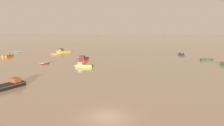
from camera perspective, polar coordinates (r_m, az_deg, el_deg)
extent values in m
plane|color=tan|center=(22.60, -1.41, -14.76)|extent=(800.00, 800.00, 0.00)
cube|color=gold|center=(51.95, -7.67, -0.91)|extent=(4.19, 2.03, 0.80)
cone|color=gold|center=(52.54, -9.90, -0.85)|extent=(1.40, 1.71, 1.60)
cube|color=silver|center=(51.91, -7.72, -0.58)|extent=(4.28, 2.07, 0.09)
cube|color=silver|center=(52.09, -8.71, -0.12)|extent=(1.08, 1.34, 0.62)
cube|color=#384751|center=(52.22, -9.23, -0.06)|extent=(0.33, 1.23, 0.49)
cube|color=black|center=(51.44, -5.54, -0.83)|extent=(0.28, 0.34, 0.57)
ellipsoid|color=red|center=(59.51, -18.01, -0.07)|extent=(1.52, 3.82, 0.59)
cube|color=silver|center=(59.47, -18.02, 0.17)|extent=(1.48, 3.52, 0.08)
cube|color=silver|center=(59.49, -18.02, 0.08)|extent=(1.17, 0.31, 0.06)
cube|color=gold|center=(88.12, -13.27, 3.06)|extent=(4.40, 6.14, 1.12)
cone|color=gold|center=(86.22, -14.76, 2.88)|extent=(2.76, 2.51, 2.24)
cube|color=#33383F|center=(88.04, -13.32, 3.33)|extent=(4.50, 6.28, 0.12)
cube|color=#33383F|center=(87.15, -13.97, 3.63)|extent=(2.16, 1.95, 0.87)
cube|color=#384751|center=(86.71, -14.32, 3.63)|extent=(1.68, 0.95, 0.69)
cube|color=black|center=(89.93, -11.94, 3.33)|extent=(0.55, 0.50, 0.79)
cube|color=black|center=(37.01, -26.51, -5.82)|extent=(3.18, 5.02, 0.92)
cone|color=black|center=(38.38, -23.51, -5.11)|extent=(2.18, 1.92, 1.84)
cube|color=brown|center=(36.96, -26.48, -5.29)|extent=(3.25, 5.13, 0.10)
cube|color=brown|center=(37.44, -25.19, -4.28)|extent=(1.71, 1.49, 0.71)
cube|color=#384751|center=(37.74, -24.51, -4.05)|extent=(1.41, 0.64, 0.57)
ellipsoid|color=#197084|center=(94.36, -25.07, 2.73)|extent=(3.14, 2.58, 0.48)
cube|color=silver|center=(94.34, -25.08, 2.85)|extent=(2.92, 2.42, 0.06)
cube|color=silver|center=(94.34, -25.08, 2.81)|extent=(0.69, 0.89, 0.05)
cube|color=red|center=(64.25, -7.95, 1.03)|extent=(2.36, 5.11, 0.98)
cone|color=red|center=(61.79, -8.66, 0.70)|extent=(2.06, 1.67, 1.97)
cube|color=black|center=(64.15, -7.97, 1.35)|extent=(2.41, 5.22, 0.11)
cube|color=black|center=(63.01, -8.28, 1.67)|extent=(1.62, 1.29, 0.76)
cube|color=#384751|center=(62.43, -8.45, 1.65)|extent=(1.51, 0.36, 0.61)
cube|color=black|center=(66.54, -7.33, 1.45)|extent=(0.41, 0.33, 0.70)
cube|color=black|center=(62.66, 28.41, -0.06)|extent=(0.47, 0.45, 0.66)
ellipsoid|color=#23602D|center=(69.02, 24.79, 0.75)|extent=(4.33, 2.14, 0.65)
cube|color=#33383F|center=(68.98, 24.80, 0.98)|extent=(4.00, 2.05, 0.09)
cube|color=#33383F|center=(69.00, 24.80, 0.90)|extent=(0.49, 1.30, 0.07)
ellipsoid|color=orange|center=(80.93, -15.65, 2.34)|extent=(3.62, 2.00, 0.54)
cube|color=silver|center=(80.90, -15.65, 2.50)|extent=(3.35, 1.90, 0.07)
cube|color=silver|center=(80.91, -15.65, 2.45)|extent=(0.47, 1.08, 0.05)
cube|color=black|center=(79.38, 18.71, 2.14)|extent=(1.90, 4.32, 0.84)
cone|color=black|center=(81.59, 18.59, 2.32)|extent=(1.72, 1.38, 1.68)
cube|color=brown|center=(79.39, 18.72, 2.37)|extent=(1.93, 4.42, 0.09)
cube|color=brown|center=(79.96, 18.70, 2.66)|extent=(0.57, 0.39, 0.47)
cube|color=black|center=(77.30, 18.83, 2.05)|extent=(0.34, 0.27, 0.60)
cube|color=orange|center=(80.32, -26.95, 1.71)|extent=(2.66, 4.76, 0.88)
cone|color=orange|center=(82.36, -26.17, 1.93)|extent=(2.00, 1.71, 1.77)
cube|color=brown|center=(80.32, -26.95, 1.95)|extent=(2.72, 4.86, 0.10)
cube|color=brown|center=(80.84, -26.75, 2.26)|extent=(0.65, 0.49, 0.49)
cube|color=black|center=(78.40, -27.72, 1.60)|extent=(0.40, 0.34, 0.63)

